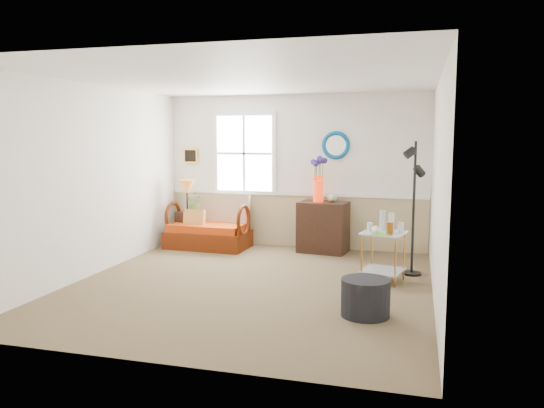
% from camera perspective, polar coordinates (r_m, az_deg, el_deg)
% --- Properties ---
extents(floor, '(4.50, 5.00, 0.01)m').
position_cam_1_polar(floor, '(6.91, -2.26, -8.63)').
color(floor, olive).
rests_on(floor, ground).
extents(ceiling, '(4.50, 5.00, 0.01)m').
position_cam_1_polar(ceiling, '(6.69, -2.37, 13.33)').
color(ceiling, white).
rests_on(ceiling, walls).
extents(walls, '(4.51, 5.01, 2.60)m').
position_cam_1_polar(walls, '(6.68, -2.31, 2.16)').
color(walls, white).
rests_on(walls, floor).
extents(wainscot, '(4.46, 0.02, 0.90)m').
position_cam_1_polar(wainscot, '(9.16, 2.43, -1.81)').
color(wainscot, tan).
rests_on(wainscot, walls).
extents(chair_rail, '(4.46, 0.04, 0.06)m').
position_cam_1_polar(chair_rail, '(9.09, 2.43, 1.11)').
color(chair_rail, white).
rests_on(chair_rail, walls).
extents(window, '(1.14, 0.06, 1.44)m').
position_cam_1_polar(window, '(9.28, -2.99, 5.44)').
color(window, white).
rests_on(window, walls).
extents(picture, '(0.28, 0.03, 0.28)m').
position_cam_1_polar(picture, '(9.66, -8.75, 5.14)').
color(picture, gold).
rests_on(picture, walls).
extents(mirror, '(0.47, 0.07, 0.47)m').
position_cam_1_polar(mirror, '(8.91, 6.89, 6.29)').
color(mirror, '#0F70C0').
rests_on(mirror, walls).
extents(loveseat, '(1.40, 0.83, 0.89)m').
position_cam_1_polar(loveseat, '(9.11, -6.90, -1.93)').
color(loveseat, '#581B06').
rests_on(loveseat, floor).
extents(throw_pillow, '(0.38, 0.11, 0.37)m').
position_cam_1_polar(throw_pillow, '(9.09, -8.37, -1.76)').
color(throw_pillow, '#B76021').
rests_on(throw_pillow, loveseat).
extents(lamp_stand, '(0.43, 0.43, 0.59)m').
position_cam_1_polar(lamp_stand, '(9.39, -8.96, -2.63)').
color(lamp_stand, '#341912').
rests_on(lamp_stand, floor).
extents(table_lamp, '(0.43, 0.43, 0.56)m').
position_cam_1_polar(table_lamp, '(9.27, -9.12, 0.85)').
color(table_lamp, orange).
rests_on(table_lamp, lamp_stand).
extents(potted_plant, '(0.44, 0.46, 0.29)m').
position_cam_1_polar(potted_plant, '(9.25, -8.26, -0.01)').
color(potted_plant, '#5B8143').
rests_on(potted_plant, lamp_stand).
extents(cabinet, '(0.84, 0.60, 0.83)m').
position_cam_1_polar(cabinet, '(8.75, 5.52, -2.49)').
color(cabinet, '#341912').
rests_on(cabinet, floor).
extents(flower_vase, '(0.26, 0.26, 0.73)m').
position_cam_1_polar(flower_vase, '(8.67, 5.02, 2.62)').
color(flower_vase, red).
rests_on(flower_vase, cabinet).
extents(side_table, '(0.62, 0.62, 0.66)m').
position_cam_1_polar(side_table, '(7.12, 11.86, -5.58)').
color(side_table, '#B17633').
rests_on(side_table, floor).
extents(tabletop_items, '(0.61, 0.61, 0.26)m').
position_cam_1_polar(tabletop_items, '(7.01, 12.11, -1.95)').
color(tabletop_items, silver).
rests_on(tabletop_items, side_table).
extents(floor_lamp, '(0.34, 0.34, 1.83)m').
position_cam_1_polar(floor_lamp, '(7.47, 14.99, -0.50)').
color(floor_lamp, black).
rests_on(floor_lamp, floor).
extents(ottoman, '(0.68, 0.68, 0.40)m').
position_cam_1_polar(ottoman, '(5.78, 10.01, -9.87)').
color(ottoman, black).
rests_on(ottoman, floor).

